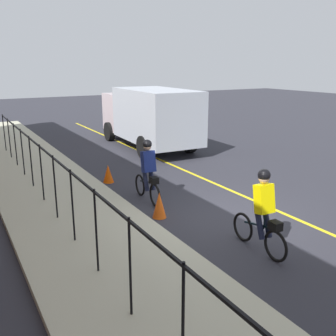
{
  "coord_description": "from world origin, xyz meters",
  "views": [
    {
      "loc": [
        -7.39,
        5.86,
        3.87
      ],
      "look_at": [
        1.73,
        0.6,
        1.0
      ],
      "focal_mm": 40.97,
      "sensor_mm": 36.0,
      "label": 1
    }
  ],
  "objects_px": {
    "cyclist_follow": "(263,212)",
    "box_truck_background": "(149,115)",
    "traffic_cone_far": "(159,205)",
    "traffic_cone_near": "(108,174)",
    "cyclist_lead": "(148,171)"
  },
  "relations": [
    {
      "from": "cyclist_lead",
      "to": "traffic_cone_far",
      "type": "height_order",
      "value": "cyclist_lead"
    },
    {
      "from": "cyclist_follow",
      "to": "traffic_cone_far",
      "type": "xyz_separation_m",
      "value": [
        2.73,
        0.95,
        -0.57
      ]
    },
    {
      "from": "cyclist_follow",
      "to": "traffic_cone_far",
      "type": "distance_m",
      "value": 2.94
    },
    {
      "from": "cyclist_follow",
      "to": "traffic_cone_near",
      "type": "relative_size",
      "value": 3.02
    },
    {
      "from": "traffic_cone_far",
      "to": "traffic_cone_near",
      "type": "bearing_deg",
      "value": 0.31
    },
    {
      "from": "cyclist_follow",
      "to": "traffic_cone_far",
      "type": "height_order",
      "value": "cyclist_follow"
    },
    {
      "from": "cyclist_follow",
      "to": "box_truck_background",
      "type": "distance_m",
      "value": 10.94
    },
    {
      "from": "box_truck_background",
      "to": "traffic_cone_far",
      "type": "bearing_deg",
      "value": 156.59
    },
    {
      "from": "cyclist_lead",
      "to": "traffic_cone_far",
      "type": "xyz_separation_m",
      "value": [
        -1.21,
        0.3,
        -0.57
      ]
    },
    {
      "from": "cyclist_follow",
      "to": "traffic_cone_far",
      "type": "relative_size",
      "value": 2.64
    },
    {
      "from": "box_truck_background",
      "to": "traffic_cone_far",
      "type": "relative_size",
      "value": 9.84
    },
    {
      "from": "cyclist_lead",
      "to": "traffic_cone_near",
      "type": "xyz_separation_m",
      "value": [
        2.34,
        0.32,
        -0.61
      ]
    },
    {
      "from": "cyclist_follow",
      "to": "box_truck_background",
      "type": "height_order",
      "value": "box_truck_background"
    },
    {
      "from": "box_truck_background",
      "to": "traffic_cone_near",
      "type": "xyz_separation_m",
      "value": [
        -4.28,
        3.77,
        -1.25
      ]
    },
    {
      "from": "box_truck_background",
      "to": "traffic_cone_far",
      "type": "height_order",
      "value": "box_truck_background"
    }
  ]
}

